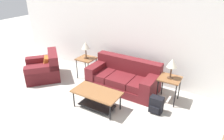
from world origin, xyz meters
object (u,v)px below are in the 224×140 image
object	(u,v)px
armchair	(44,69)
side_table_left	(86,60)
coffee_table	(97,96)
couch	(123,78)
table_lamp_left	(86,46)
backpack	(156,105)
table_lamp_right	(172,64)
side_table_right	(170,81)

from	to	relation	value
armchair	side_table_left	bearing A→B (deg)	30.68
coffee_table	couch	bearing A→B (deg)	85.06
couch	table_lamp_left	bearing A→B (deg)	-179.86
armchair	backpack	size ratio (longest dim) A/B	3.52
armchair	table_lamp_right	distance (m)	3.78
table_lamp_left	coffee_table	bearing A→B (deg)	-44.97
couch	backpack	bearing A→B (deg)	-27.39
coffee_table	armchair	bearing A→B (deg)	167.81
table_lamp_left	table_lamp_right	size ratio (longest dim) A/B	1.00
armchair	table_lamp_right	bearing A→B (deg)	10.36
coffee_table	table_lamp_right	distance (m)	1.92
coffee_table	side_table_left	xyz separation A→B (m)	(-1.16, 1.16, 0.24)
table_lamp_left	couch	bearing A→B (deg)	0.14
side_table_left	backpack	distance (m)	2.53
table_lamp_left	side_table_left	bearing A→B (deg)	90.00
coffee_table	backpack	world-z (taller)	coffee_table
couch	table_lamp_right	xyz separation A→B (m)	(1.26, -0.00, 0.73)
coffee_table	table_lamp_left	distance (m)	1.78
coffee_table	backpack	size ratio (longest dim) A/B	2.85
couch	armchair	xyz separation A→B (m)	(-2.39, -0.67, -0.01)
coffee_table	side_table_right	size ratio (longest dim) A/B	1.76
armchair	table_lamp_right	world-z (taller)	table_lamp_right
coffee_table	side_table_right	bearing A→B (deg)	40.45
armchair	table_lamp_right	size ratio (longest dim) A/B	2.78
coffee_table	side_table_left	bearing A→B (deg)	135.03
coffee_table	side_table_left	world-z (taller)	side_table_left
side_table_right	backpack	distance (m)	0.72
table_lamp_right	backpack	distance (m)	1.03
side_table_left	table_lamp_left	world-z (taller)	table_lamp_left
side_table_left	side_table_right	distance (m)	2.53
armchair	side_table_left	world-z (taller)	armchair
couch	armchair	world-z (taller)	couch
armchair	backpack	distance (m)	3.56
couch	side_table_right	size ratio (longest dim) A/B	3.02
couch	backpack	size ratio (longest dim) A/B	4.89
side_table_left	coffee_table	bearing A→B (deg)	-44.97
table_lamp_left	table_lamp_right	bearing A→B (deg)	0.00
table_lamp_right	side_table_right	bearing A→B (deg)	99.46
armchair	backpack	world-z (taller)	armchair
coffee_table	side_table_right	world-z (taller)	side_table_right
table_lamp_right	backpack	bearing A→B (deg)	-98.94
couch	table_lamp_right	distance (m)	1.46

